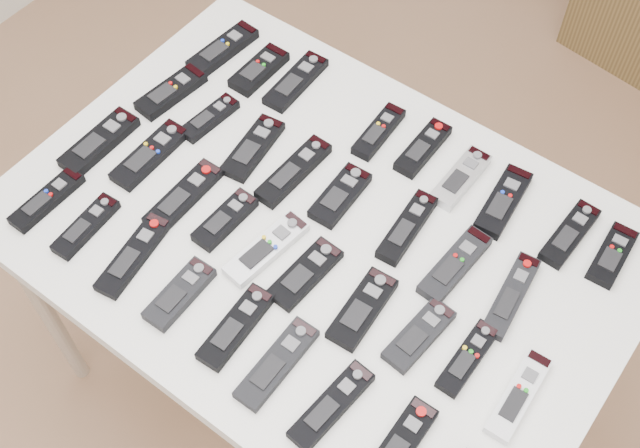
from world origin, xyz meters
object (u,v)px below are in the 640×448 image
Objects in this scene: remote_28 at (86,226)px; remote_20 at (225,220)px; table at (320,245)px; remote_2 at (296,81)px; remote_12 at (294,171)px; remote_19 at (184,196)px; remote_5 at (461,178)px; remote_29 at (134,255)px; remote_0 at (223,49)px; remote_1 at (259,70)px; remote_3 at (379,132)px; remote_18 at (150,155)px; remote_27 at (47,199)px; remote_22 at (305,274)px; remote_9 at (171,92)px; remote_21 at (267,249)px; remote_13 at (340,195)px; remote_14 at (407,227)px; remote_6 at (503,201)px; remote_32 at (277,363)px; remote_11 at (253,148)px; remote_34 at (400,444)px; remote_15 at (455,265)px; remote_31 at (236,327)px; remote_10 at (210,118)px; remote_30 at (180,294)px; remote_4 at (423,148)px; remote_16 at (511,296)px; remote_26 at (519,395)px; remote_17 at (99,142)px; remote_8 at (612,255)px; remote_24 at (419,335)px; remote_25 at (468,358)px; remote_7 at (570,234)px.

remote_20 is at bearing 35.98° from remote_28.
table is 6.68× the size of remote_2.
remote_12 reaches higher than remote_19.
remote_29 is (-0.42, -0.55, -0.00)m from remote_5.
remote_0 is 1.23× the size of remote_1.
remote_3 and remote_18 have the same top height.
remote_27 is (-0.45, -0.56, 0.00)m from remote_3.
remote_22 and remote_29 have the same top height.
remote_21 is (0.44, -0.20, -0.00)m from remote_9.
remote_13 is 0.86× the size of remote_14.
remote_6 is 0.58m from remote_32.
remote_11 and remote_34 have the same top height.
remote_15 is 0.63m from remote_29.
remote_6 is at bearing 36.76° from remote_27.
remote_31 reaches higher than remote_11.
remote_10 is 0.97× the size of remote_20.
remote_30 is (0.01, -0.36, -0.00)m from remote_12.
remote_4 is at bearing 81.41° from remote_21.
remote_1 reaches higher than remote_19.
remote_18 is (-0.03, -0.16, 0.00)m from remote_10.
remote_27 is (-0.25, -0.36, 0.00)m from remote_11.
remote_0 is 0.31m from remote_11.
remote_16 is 0.74m from remote_29.
remote_20 reaches higher than remote_26.
remote_17 is 0.22m from remote_28.
remote_15 is 0.97× the size of remote_17.
remote_17 is at bearing 98.11° from remote_27.
remote_1 is 0.56m from remote_29.
remote_8 is at bearing 20.66° from remote_18.
remote_24 is 1.02× the size of remote_30.
remote_17 is at bearing -177.26° from remote_20.
remote_6 is 0.57m from remote_20.
remote_10 is 0.77× the size of remote_32.
remote_25 is at bearing 8.50° from remote_29.
remote_11 is at bearing 79.20° from remote_19.
remote_2 is at bearing -178.12° from remote_7.
remote_26 is at bearing 18.50° from remote_31.
remote_13 is at bearing 158.38° from remote_25.
remote_32 is at bearing -32.46° from remote_10.
remote_18 is at bearing 178.66° from remote_22.
remote_5 is (0.11, -0.02, 0.00)m from remote_4.
remote_12 is at bearing 27.26° from remote_18.
remote_15 is 0.40m from remote_32.
remote_27 is (-0.66, -0.56, -0.00)m from remote_5.
remote_9 reaches higher than remote_34.
remote_15 is (0.27, 0.08, 0.07)m from table.
remote_29 is at bearing -62.21° from remote_0.
remote_0 is at bearing 158.70° from remote_25.
remote_26 is 1.01× the size of remote_31.
remote_7 is at bearing 22.49° from remote_13.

